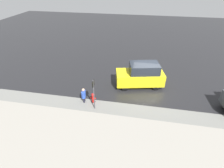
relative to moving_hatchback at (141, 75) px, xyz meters
The scene contains 7 objects.
ground_plane 1.18m from the moving_hatchback, 167.09° to the left, with size 60.00×60.00×0.00m, color black.
kerb_strip 4.48m from the moving_hatchback, 97.42° to the left, with size 24.00×3.20×0.04m, color slate.
moving_hatchback is the anchor object (origin of this frame).
fire_hydrant 4.51m from the moving_hatchback, 41.95° to the left, with size 0.42×0.31×0.80m.
pedestrian 5.05m from the moving_hatchback, 37.67° to the left, with size 0.29×0.57×1.22m.
metal_railing 6.66m from the moving_hatchback, 108.88° to the left, with size 8.47×0.04×1.05m.
sign_post 4.80m from the moving_hatchback, 50.80° to the left, with size 0.07×0.44×2.40m.
Camera 1 is at (0.62, 12.75, 8.25)m, focal length 28.00 mm.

